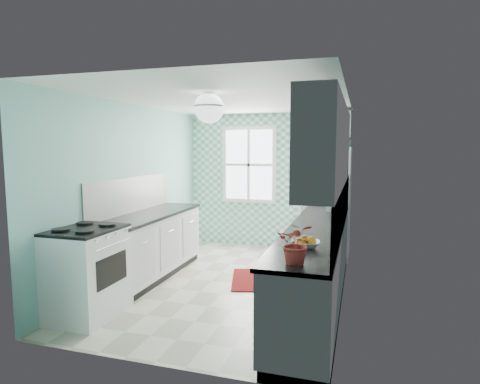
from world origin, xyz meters
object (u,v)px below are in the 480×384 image
(fridge, at_px, (325,202))
(fruit_bowl, at_px, (306,244))
(potted_plant, at_px, (297,243))
(microwave, at_px, (327,139))
(stove, at_px, (87,271))
(sink, at_px, (324,216))
(ceiling_light, at_px, (209,108))

(fridge, relative_size, fruit_bowl, 7.11)
(potted_plant, relative_size, microwave, 0.71)
(stove, xyz_separation_m, microwave, (2.31, 3.30, 1.50))
(fridge, distance_m, microwave, 1.07)
(stove, bearing_deg, potted_plant, -9.53)
(fruit_bowl, xyz_separation_m, potted_plant, (0.00, -0.56, 0.14))
(microwave, bearing_deg, fruit_bowl, 91.69)
(stove, bearing_deg, sink, 40.32)
(ceiling_light, bearing_deg, stove, -150.11)
(stove, relative_size, potted_plant, 2.88)
(fridge, relative_size, sink, 3.54)
(ceiling_light, height_order, sink, ceiling_light)
(sink, bearing_deg, fridge, 96.33)
(ceiling_light, xyz_separation_m, microwave, (1.11, 2.61, -0.31))
(ceiling_light, xyz_separation_m, fridge, (1.11, 2.61, -1.38))
(fridge, height_order, fruit_bowl, fridge)
(ceiling_light, relative_size, fruit_bowl, 1.32)
(stove, xyz_separation_m, fruit_bowl, (2.40, 0.07, 0.46))
(ceiling_light, height_order, stove, ceiling_light)
(fridge, bearing_deg, microwave, 56.78)
(sink, xyz_separation_m, potted_plant, (-0.00, -2.39, 0.18))
(sink, bearing_deg, ceiling_light, -132.30)
(ceiling_light, relative_size, fridge, 0.19)
(ceiling_light, xyz_separation_m, sink, (1.20, 1.21, -1.39))
(fridge, height_order, potted_plant, fridge)
(microwave, bearing_deg, fridge, 53.49)
(fridge, xyz_separation_m, sink, (0.09, -1.40, -0.01))
(potted_plant, bearing_deg, stove, 168.53)
(fridge, xyz_separation_m, stove, (-2.31, -3.30, -0.43))
(fridge, distance_m, sink, 1.40)
(ceiling_light, bearing_deg, sink, 45.23)
(ceiling_light, height_order, fruit_bowl, ceiling_light)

